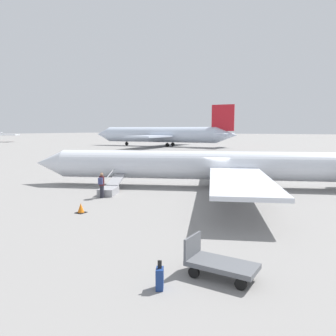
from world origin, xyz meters
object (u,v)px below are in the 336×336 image
at_px(suitcase, 160,278).
at_px(airplane_far_right, 162,135).
at_px(boarding_stairs, 110,189).
at_px(airplane_main, 228,165).
at_px(passenger, 102,183).
at_px(luggage_cart, 218,263).

bearing_deg(suitcase, airplane_far_right, -58.77).
height_order(boarding_stairs, suitcase, boarding_stairs).
bearing_deg(suitcase, airplane_main, -76.41).
distance_m(airplane_far_right, passenger, 67.60).
bearing_deg(passenger, boarding_stairs, -3.45).
bearing_deg(airplane_far_right, luggage_cart, 116.52).
bearing_deg(airplane_far_right, suitcase, 115.18).
relative_size(airplane_far_right, luggage_cart, 19.01).
bearing_deg(airplane_far_right, boarding_stairs, 111.91).
relative_size(boarding_stairs, passenger, 2.35).
distance_m(airplane_far_right, boarding_stairs, 66.10).
bearing_deg(airplane_main, suitcase, 80.80).
relative_size(passenger, luggage_cart, 0.78).
relative_size(airplane_main, luggage_cart, 13.48).
bearing_deg(boarding_stairs, luggage_cart, -149.24).
xyz_separation_m(airplane_far_right, passenger, (-31.47, 59.78, -2.22)).
bearing_deg(luggage_cart, suitcase, 54.41).
relative_size(airplane_main, passenger, 17.18).
height_order(airplane_main, luggage_cart, airplane_main).
distance_m(boarding_stairs, suitcase, 14.97).
height_order(airplane_far_right, passenger, airplane_far_right).
xyz_separation_m(airplane_main, airplane_far_right, (37.54, -51.56, 1.42)).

